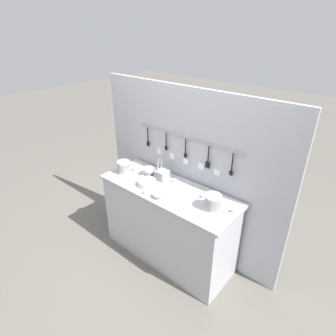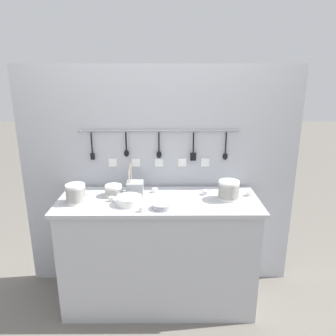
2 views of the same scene
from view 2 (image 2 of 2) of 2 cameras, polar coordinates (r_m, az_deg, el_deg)
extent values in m
plane|color=#666059|center=(3.09, -1.51, -21.87)|extent=(20.00, 20.00, 0.00)
cube|color=#ADAFB5|center=(2.61, -1.66, -5.79)|extent=(1.60, 0.59, 0.03)
cube|color=#ADAFB5|center=(2.83, -1.58, -14.64)|extent=(1.53, 0.57, 0.91)
cube|color=#A8AAB2|center=(2.90, -1.52, -2.17)|extent=(2.40, 0.04, 1.98)
cylinder|color=#93969E|center=(2.75, -1.61, 6.53)|extent=(1.33, 0.01, 0.01)
sphere|color=#93969E|center=(2.85, -15.14, 6.29)|extent=(0.02, 0.02, 0.02)
sphere|color=#93969E|center=(2.82, 12.07, 6.40)|extent=(0.02, 0.02, 0.02)
cylinder|color=black|center=(2.83, -13.15, 4.24)|extent=(0.01, 0.01, 0.18)
cube|color=black|center=(2.86, -12.99, 1.97)|extent=(0.04, 0.01, 0.06)
cylinder|color=#93969E|center=(2.82, -13.23, 6.22)|extent=(0.00, 0.01, 0.02)
cylinder|color=black|center=(2.78, -7.32, 4.61)|extent=(0.01, 0.01, 0.16)
ellipsoid|color=black|center=(2.80, -7.24, 2.56)|extent=(0.04, 0.02, 0.06)
cylinder|color=#93969E|center=(2.77, -7.36, 6.34)|extent=(0.01, 0.01, 0.02)
cylinder|color=black|center=(2.76, -1.69, 4.53)|extent=(0.01, 0.01, 0.17)
ellipsoid|color=black|center=(2.79, -1.67, 2.35)|extent=(0.04, 0.02, 0.06)
cylinder|color=#93969E|center=(2.75, -1.70, 6.40)|extent=(0.01, 0.01, 0.02)
cylinder|color=black|center=(2.77, 4.45, 4.38)|extent=(0.01, 0.01, 0.18)
cube|color=black|center=(2.80, 4.39, 1.98)|extent=(0.05, 0.01, 0.07)
cylinder|color=#93969E|center=(2.76, 4.48, 6.39)|extent=(0.01, 0.01, 0.02)
cylinder|color=black|center=(2.81, 10.05, 4.30)|extent=(0.01, 0.01, 0.18)
ellipsoid|color=black|center=(2.83, 9.92, 1.99)|extent=(0.04, 0.02, 0.06)
cylinder|color=#93969E|center=(2.80, 10.11, 6.31)|extent=(0.00, 0.01, 0.02)
cube|color=white|center=(2.86, -9.58, 0.93)|extent=(0.07, 0.01, 0.07)
cube|color=white|center=(2.84, -5.60, 0.95)|extent=(0.07, 0.01, 0.07)
cube|color=white|center=(2.83, -1.56, 0.96)|extent=(0.07, 0.01, 0.07)
cube|color=white|center=(2.83, 2.49, 0.96)|extent=(0.07, 0.01, 0.07)
cube|color=white|center=(2.85, 6.51, 0.96)|extent=(0.07, 0.01, 0.07)
cylinder|color=silver|center=(2.63, -15.66, -5.45)|extent=(0.15, 0.15, 0.04)
cylinder|color=silver|center=(2.62, -15.70, -5.01)|extent=(0.15, 0.15, 0.04)
cylinder|color=silver|center=(2.62, -15.74, -4.56)|extent=(0.15, 0.15, 0.04)
cylinder|color=silver|center=(2.61, -15.78, -4.11)|extent=(0.15, 0.15, 0.04)
cylinder|color=silver|center=(2.60, -15.82, -3.66)|extent=(0.15, 0.15, 0.04)
cylinder|color=silver|center=(2.59, -15.85, -3.20)|extent=(0.15, 0.15, 0.04)
cylinder|color=silver|center=(2.71, -9.42, -4.36)|extent=(0.14, 0.14, 0.04)
cylinder|color=silver|center=(2.70, -9.45, -3.89)|extent=(0.14, 0.14, 0.04)
cylinder|color=silver|center=(2.69, -9.47, -3.41)|extent=(0.14, 0.14, 0.04)
cylinder|color=silver|center=(2.65, 10.46, -4.95)|extent=(0.16, 0.16, 0.04)
cylinder|color=silver|center=(2.64, 10.49, -4.49)|extent=(0.16, 0.16, 0.04)
cylinder|color=silver|center=(2.63, 10.51, -4.04)|extent=(0.16, 0.16, 0.04)
cylinder|color=silver|center=(2.62, 10.54, -3.58)|extent=(0.16, 0.16, 0.04)
cylinder|color=silver|center=(2.61, 10.56, -3.12)|extent=(0.16, 0.16, 0.04)
cylinder|color=silver|center=(2.61, 10.59, -2.65)|extent=(0.16, 0.16, 0.04)
cylinder|color=silver|center=(2.53, -6.79, -6.18)|extent=(0.20, 0.20, 0.01)
cylinder|color=silver|center=(2.53, -6.79, -6.00)|extent=(0.20, 0.20, 0.01)
cylinder|color=silver|center=(2.53, -6.80, -5.81)|extent=(0.20, 0.20, 0.01)
cylinder|color=silver|center=(2.52, -6.81, -5.62)|extent=(0.20, 0.20, 0.01)
cylinder|color=silver|center=(2.52, -6.81, -5.43)|extent=(0.20, 0.20, 0.01)
cylinder|color=silver|center=(2.52, -6.82, -5.24)|extent=(0.20, 0.20, 0.01)
cylinder|color=silver|center=(2.51, -6.83, -5.05)|extent=(0.20, 0.20, 0.01)
cylinder|color=#93969E|center=(2.43, -1.16, -6.68)|extent=(0.14, 0.14, 0.04)
cube|color=#93969E|center=(2.71, -5.74, -3.48)|extent=(0.13, 0.13, 0.11)
cylinder|color=#93969E|center=(2.72, -6.46, -1.37)|extent=(0.01, 0.01, 0.19)
cylinder|color=#C6B793|center=(2.67, -6.76, -1.45)|extent=(0.03, 0.01, 0.21)
cylinder|color=#C6B793|center=(2.71, -6.47, -1.27)|extent=(0.01, 0.01, 0.20)
cylinder|color=#C6B793|center=(2.66, -6.80, -2.04)|extent=(0.01, 0.01, 0.16)
cylinder|color=#93969E|center=(2.67, -6.75, -1.61)|extent=(0.01, 0.01, 0.20)
cylinder|color=silver|center=(2.74, -2.28, -3.91)|extent=(0.04, 0.04, 0.04)
cylinder|color=silver|center=(2.71, 6.51, -4.25)|extent=(0.04, 0.04, 0.04)
cylinder|color=silver|center=(2.40, -4.63, -7.16)|extent=(0.04, 0.04, 0.04)
cylinder|color=silver|center=(2.76, 13.95, -4.31)|extent=(0.04, 0.04, 0.04)
cylinder|color=silver|center=(2.60, -9.78, -5.34)|extent=(0.04, 0.04, 0.04)
cylinder|color=silver|center=(2.73, -13.93, -4.54)|extent=(0.04, 0.04, 0.04)
camera|label=1|loc=(1.76, 80.65, 24.02)|focal=30.00mm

